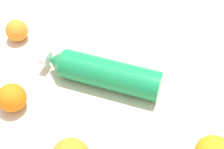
# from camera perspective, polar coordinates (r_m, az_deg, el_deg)

# --- Properties ---
(ground_plane) EXTENTS (2.40, 2.40, 0.00)m
(ground_plane) POSITION_cam_1_polar(r_m,az_deg,el_deg) (0.81, -2.73, -4.41)
(ground_plane) COLOR beige
(water_bottle) EXTENTS (0.30, 0.18, 0.07)m
(water_bottle) POSITION_cam_1_polar(r_m,az_deg,el_deg) (0.82, -1.54, 0.39)
(water_bottle) COLOR #198C4C
(water_bottle) RESTS_ON ground_plane
(orange_1) EXTENTS (0.07, 0.07, 0.07)m
(orange_1) POSITION_cam_1_polar(r_m,az_deg,el_deg) (0.80, -16.39, -4.06)
(orange_1) COLOR orange
(orange_1) RESTS_ON ground_plane
(orange_3) EXTENTS (0.06, 0.06, 0.06)m
(orange_3) POSITION_cam_1_polar(r_m,az_deg,el_deg) (0.97, -15.62, 7.22)
(orange_3) COLOR orange
(orange_3) RESTS_ON ground_plane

